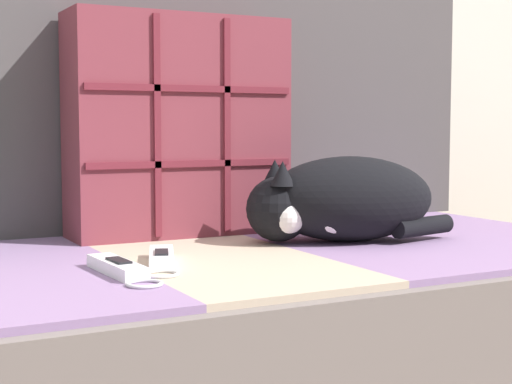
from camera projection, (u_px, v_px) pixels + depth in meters
name	position (u px, v px, depth m)	size (l,w,h in m)	color
couch	(112.00, 380.00, 1.25)	(1.89, 0.81, 0.39)	#3D3838
sofa_backrest	(56.00, 96.00, 1.51)	(1.85, 0.14, 0.53)	#474242
throw_pillow_quilted	(179.00, 126.00, 1.48)	(0.41, 0.14, 0.41)	brown
sleeping_cat	(337.00, 201.00, 1.39)	(0.37, 0.25, 0.15)	black
game_remote_near	(119.00, 268.00, 1.09)	(0.05, 0.20, 0.02)	white
game_remote_far	(162.00, 259.00, 1.17)	(0.11, 0.19, 0.02)	white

